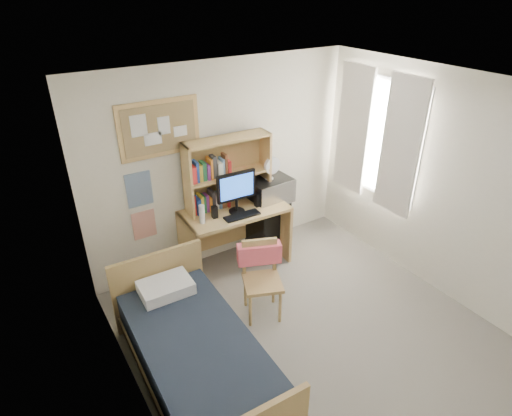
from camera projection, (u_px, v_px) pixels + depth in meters
floor at (323, 347)px, 4.48m from camera, size 3.60×4.20×0.02m
ceiling at (349, 97)px, 3.23m from camera, size 3.60×4.20×0.02m
wall_back at (223, 165)px, 5.41m from camera, size 3.60×0.04×2.60m
wall_left at (140, 317)px, 3.00m from camera, size 0.04×4.20×2.60m
wall_right at (458, 194)px, 4.70m from camera, size 0.04×4.20×2.60m
window_unit at (377, 138)px, 5.42m from camera, size 0.10×1.40×1.70m
curtain_left at (400, 148)px, 5.11m from camera, size 0.04×0.55×1.70m
curtain_right at (353, 130)px, 5.70m from camera, size 0.04×0.55×1.70m
bulletin_board at (159, 128)px, 4.73m from camera, size 0.94×0.03×0.64m
poster_wave at (139, 189)px, 4.91m from camera, size 0.30×0.01×0.42m
poster_japan at (144, 225)px, 5.13m from camera, size 0.28×0.01×0.36m
desk at (235, 238)px, 5.55m from camera, size 1.36×0.72×0.83m
desk_chair at (262, 282)px, 4.69m from camera, size 0.58×0.58×0.90m
mini_fridge at (268, 225)px, 5.90m from camera, size 0.47×0.47×0.77m
bed at (198, 360)px, 3.97m from camera, size 1.03×1.97×0.54m
hutch at (228, 173)px, 5.25m from camera, size 1.11×0.32×0.90m
monitor at (236, 192)px, 5.17m from camera, size 0.51×0.06×0.54m
keyboard at (242, 216)px, 5.19m from camera, size 0.45×0.16×0.02m
speaker_left at (215, 212)px, 5.13m from camera, size 0.07×0.07×0.15m
speaker_right at (258, 200)px, 5.39m from camera, size 0.08×0.08×0.18m
water_bottle at (202, 214)px, 5.01m from camera, size 0.07×0.07×0.23m
hoodie at (259, 253)px, 4.75m from camera, size 0.51×0.32×0.23m
microwave at (269, 190)px, 5.62m from camera, size 0.57×0.44×0.32m
desk_fan at (269, 169)px, 5.48m from camera, size 0.23×0.23×0.28m
pillow at (166, 287)px, 4.38m from camera, size 0.53×0.38×0.13m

